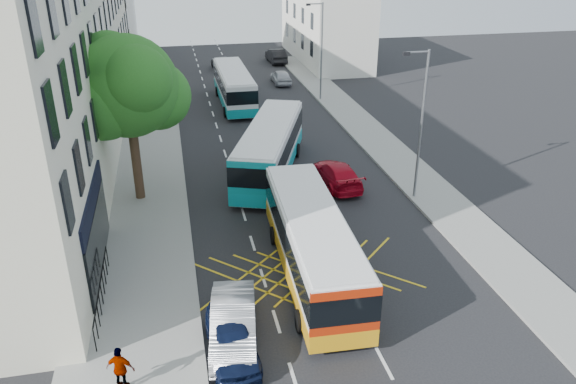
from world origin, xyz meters
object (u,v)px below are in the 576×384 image
red_hatchback (337,174)px  pedestrian_far (121,369)px  lamp_far (320,47)px  bus_near (312,243)px  street_tree (127,88)px  distant_car_grey (224,64)px  distant_car_silver (281,77)px  distant_car_dark (276,56)px  bus_mid (270,149)px  lamp_near (420,118)px  bus_far (234,86)px  parked_car_blue (232,339)px  parked_car_silver (233,323)px

red_hatchback → pedestrian_far: bearing=47.2°
lamp_far → red_hatchback: bearing=-101.7°
bus_near → pedestrian_far: bus_near is taller
street_tree → lamp_far: street_tree is taller
distant_car_grey → pedestrian_far: size_ratio=2.76×
distant_car_silver → bus_near: bearing=80.5°
red_hatchback → distant_car_dark: distant_car_dark is taller
bus_mid → red_hatchback: bus_mid is taller
lamp_far → distant_car_dark: lamp_far is taller
lamp_far → distant_car_grey: bearing=116.9°
lamp_far → bus_mid: (-7.06, -14.92, -2.99)m
bus_near → lamp_near: bearing=42.4°
bus_far → street_tree: bearing=-113.2°
parked_car_blue → distant_car_dark: 47.40m
distant_car_silver → parked_car_blue: bearing=75.6°
bus_far → parked_car_blue: bearing=-97.5°
street_tree → distant_car_silver: street_tree is taller
bus_far → red_hatchback: size_ratio=2.22×
distant_car_dark → bus_mid: bearing=76.2°
parked_car_silver → bus_far: bearing=90.2°
bus_far → lamp_near: bearing=-70.5°
lamp_near → red_hatchback: 5.93m
street_tree → pedestrian_far: 15.39m
distant_car_dark → red_hatchback: bearing=82.9°
lamp_far → pedestrian_far: bearing=-115.3°
distant_car_silver → pedestrian_far: size_ratio=2.45×
distant_car_silver → distant_car_dark: distant_car_dark is taller
bus_mid → parked_car_blue: size_ratio=2.83×
bus_far → distant_car_grey: size_ratio=2.38×
bus_mid → bus_far: 15.32m
parked_car_blue → red_hatchback: size_ratio=0.84×
bus_near → bus_far: (-0.03, 26.59, -0.03)m
lamp_near → distant_car_dark: size_ratio=1.74×
bus_mid → red_hatchback: size_ratio=2.37×
parked_car_silver → bus_near: bearing=50.1°
distant_car_grey → pedestrian_far: 45.68m
bus_far → distant_car_dark: bearing=66.7°
pedestrian_far → distant_car_dark: bearing=-87.1°
lamp_near → distant_car_grey: 34.43m
distant_car_silver → street_tree: bearing=61.3°
lamp_near → parked_car_silver: (-11.10, -9.70, -3.87)m
bus_mid → distant_car_dark: bus_mid is taller
parked_car_silver → distant_car_grey: size_ratio=1.03×
bus_far → distant_car_dark: 16.75m
street_tree → red_hatchback: 12.45m
parked_car_silver → distant_car_grey: parked_car_silver is taller
parked_car_silver → pedestrian_far: size_ratio=2.85×
bus_mid → distant_car_silver: size_ratio=2.86×
distant_car_dark → pedestrian_far: 49.31m
lamp_near → distant_car_dark: 36.01m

